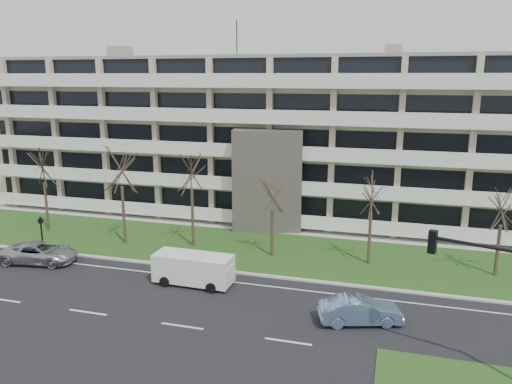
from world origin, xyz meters
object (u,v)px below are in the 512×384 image
(blue_sedan, at_px, (360,310))
(white_van, at_px, (194,267))
(silver_pickup, at_px, (40,253))
(pedestrian_signal, at_px, (42,232))

(blue_sedan, relative_size, white_van, 0.87)
(silver_pickup, distance_m, blue_sedan, 23.70)
(blue_sedan, relative_size, pedestrian_signal, 1.46)
(pedestrian_signal, bearing_deg, silver_pickup, -62.85)
(white_van, bearing_deg, blue_sedan, -10.96)
(silver_pickup, height_order, pedestrian_signal, pedestrian_signal)
(blue_sedan, bearing_deg, silver_pickup, 65.03)
(blue_sedan, xyz_separation_m, pedestrian_signal, (-24.10, 4.03, 1.25))
(blue_sedan, xyz_separation_m, white_van, (-10.99, 2.44, 0.46))
(silver_pickup, xyz_separation_m, pedestrian_signal, (-0.57, 1.11, 1.24))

